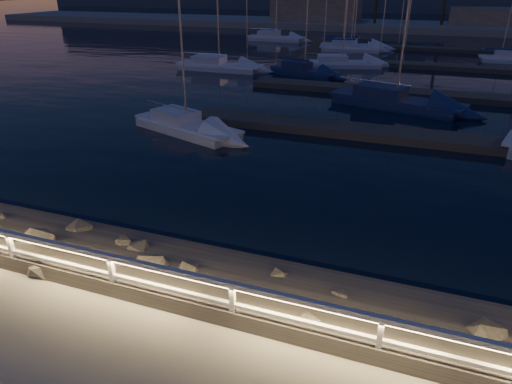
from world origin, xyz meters
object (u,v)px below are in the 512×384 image
at_px(sailboat_g, 340,63).
at_px(sailboat_m, 274,37).
at_px(guard_rail, 324,316).
at_px(sailboat_e, 303,70).
at_px(sailboat_f, 393,100).
at_px(sailboat_b, 185,124).
at_px(sailboat_j, 217,65).
at_px(sailboat_n, 352,45).
at_px(sailboat_i, 349,48).

xyz_separation_m(sailboat_g, sailboat_m, (-11.91, 16.84, 0.06)).
relative_size(guard_rail, sailboat_m, 3.42).
xyz_separation_m(guard_rail, sailboat_e, (-8.64, 30.82, -0.97)).
distance_m(sailboat_f, sailboat_g, 14.56).
xyz_separation_m(sailboat_e, sailboat_f, (8.01, -8.31, 0.05)).
bearing_deg(sailboat_b, sailboat_j, 129.12).
distance_m(sailboat_b, sailboat_e, 17.46).
xyz_separation_m(sailboat_b, sailboat_f, (9.77, 9.07, 0.06)).
bearing_deg(sailboat_m, sailboat_n, -20.52).
relative_size(sailboat_b, sailboat_i, 0.97).
distance_m(sailboat_m, sailboat_n, 11.68).
relative_size(sailboat_i, sailboat_n, 0.92).
xyz_separation_m(guard_rail, sailboat_i, (-7.47, 46.20, -0.95)).
height_order(guard_rail, sailboat_i, sailboat_i).
height_order(guard_rail, sailboat_g, sailboat_g).
height_order(sailboat_b, sailboat_e, sailboat_b).
height_order(sailboat_e, sailboat_n, sailboat_n).
distance_m(sailboat_e, sailboat_j, 7.76).
xyz_separation_m(guard_rail, sailboat_b, (-10.40, 13.45, -0.98)).
distance_m(sailboat_j, sailboat_n, 19.86).
height_order(guard_rail, sailboat_f, sailboat_f).
height_order(guard_rail, sailboat_n, sailboat_n).
xyz_separation_m(sailboat_i, sailboat_n, (-0.06, 2.13, 0.00)).
bearing_deg(sailboat_e, sailboat_g, 86.56).
relative_size(sailboat_b, sailboat_g, 0.90).
distance_m(guard_rail, sailboat_j, 34.69).
distance_m(sailboat_f, sailboat_i, 24.65).
xyz_separation_m(guard_rail, sailboat_j, (-16.40, 30.55, -0.94)).
bearing_deg(sailboat_b, sailboat_n, 105.09).
height_order(sailboat_f, sailboat_i, sailboat_f).
height_order(sailboat_b, sailboat_g, sailboat_g).
xyz_separation_m(sailboat_b, sailboat_m, (-7.97, 39.24, 0.06)).
bearing_deg(sailboat_m, sailboat_f, -58.12).
distance_m(sailboat_e, sailboat_g, 5.48).
bearing_deg(sailboat_b, guard_rail, -32.50).
xyz_separation_m(sailboat_e, sailboat_j, (-7.76, -0.27, 0.03)).
bearing_deg(sailboat_g, sailboat_j, -169.78).
xyz_separation_m(guard_rail, sailboat_g, (-6.46, 35.85, -0.97)).
relative_size(sailboat_e, sailboat_i, 0.92).
bearing_deg(sailboat_f, sailboat_j, 169.31).
bearing_deg(guard_rail, sailboat_i, 99.18).
height_order(sailboat_j, sailboat_n, sailboat_j).
bearing_deg(sailboat_i, sailboat_f, -80.73).
bearing_deg(sailboat_b, sailboat_m, 121.26).
height_order(sailboat_j, sailboat_m, sailboat_j).
xyz_separation_m(sailboat_b, sailboat_i, (2.93, 32.75, 0.03)).
distance_m(sailboat_g, sailboat_j, 11.27).
relative_size(sailboat_f, sailboat_g, 1.13).
relative_size(sailboat_e, sailboat_m, 0.83).
distance_m(sailboat_b, sailboat_f, 13.33).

